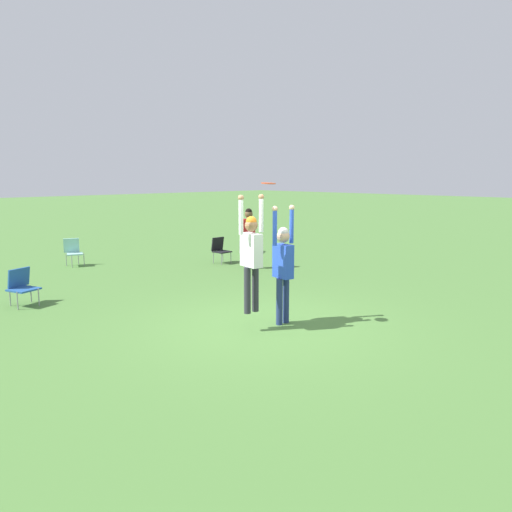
# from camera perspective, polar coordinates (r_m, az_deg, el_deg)

# --- Properties ---
(ground_plane) EXTENTS (120.00, 120.00, 0.00)m
(ground_plane) POSITION_cam_1_polar(r_m,az_deg,el_deg) (9.43, 1.10, -7.95)
(ground_plane) COLOR #4C7A38
(person_jumping) EXTENTS (0.60, 0.47, 2.12)m
(person_jumping) POSITION_cam_1_polar(r_m,az_deg,el_deg) (8.83, -0.54, 0.60)
(person_jumping) COLOR #2D2D38
(person_jumping) RESTS_ON ground_plane
(person_defending) EXTENTS (0.56, 0.44, 2.24)m
(person_defending) POSITION_cam_1_polar(r_m,az_deg,el_deg) (9.29, 3.11, -0.62)
(person_defending) COLOR navy
(person_defending) RESTS_ON ground_plane
(frisbee) EXTENTS (0.26, 0.26, 0.03)m
(frisbee) POSITION_cam_1_polar(r_m,az_deg,el_deg) (8.92, 1.43, 8.31)
(frisbee) COLOR #E04C23
(camping_chair_0) EXTENTS (0.47, 0.51, 0.82)m
(camping_chair_0) POSITION_cam_1_polar(r_m,az_deg,el_deg) (15.98, -4.13, 0.87)
(camping_chair_0) COLOR gray
(camping_chair_0) RESTS_ON ground_plane
(camping_chair_1) EXTENTS (0.61, 0.66, 0.85)m
(camping_chair_1) POSITION_cam_1_polar(r_m,az_deg,el_deg) (16.47, -20.17, 0.63)
(camping_chair_1) COLOR gray
(camping_chair_1) RESTS_ON ground_plane
(camping_chair_2) EXTENTS (0.65, 0.70, 0.80)m
(camping_chair_2) POSITION_cam_1_polar(r_m,az_deg,el_deg) (11.90, -25.20, -2.98)
(camping_chair_2) COLOR gray
(camping_chair_2) RESTS_ON ground_plane
(camping_chair_3) EXTENTS (0.64, 0.72, 0.88)m
(camping_chair_3) POSITION_cam_1_polar(r_m,az_deg,el_deg) (17.99, -1.21, 1.99)
(camping_chair_3) COLOR gray
(camping_chair_3) RESTS_ON ground_plane
(person_spectator_near) EXTENTS (0.53, 0.40, 1.81)m
(person_spectator_near) POSITION_cam_1_polar(r_m,az_deg,el_deg) (14.88, -0.83, 2.72)
(person_spectator_near) COLOR black
(person_spectator_near) RESTS_ON ground_plane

